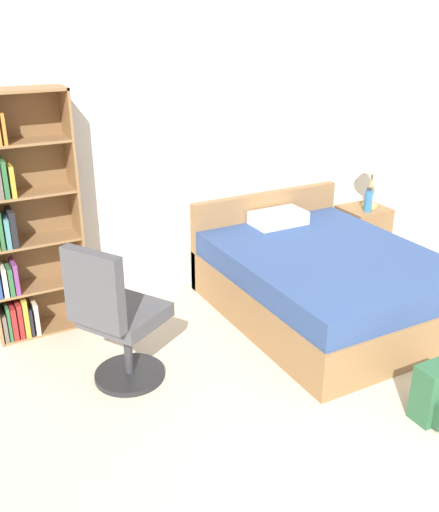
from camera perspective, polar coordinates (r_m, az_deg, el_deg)
wall_back at (r=5.20m, az=-1.10°, el=10.88°), size 9.00×0.06×2.60m
bookshelf at (r=4.59m, az=-19.51°, el=3.15°), size 0.72×0.30×1.92m
bed at (r=4.95m, az=10.15°, el=-2.34°), size 1.57×1.99×0.84m
office_chair at (r=3.89m, az=-10.29°, el=-6.29°), size 0.72×0.68×1.07m
nightstand at (r=6.13m, az=14.03°, el=2.19°), size 0.45×0.44×0.57m
table_lamp at (r=5.97m, az=15.15°, el=8.91°), size 0.27×0.27×0.57m
water_bottle at (r=5.90m, az=14.66°, el=5.40°), size 0.08×0.08×0.24m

